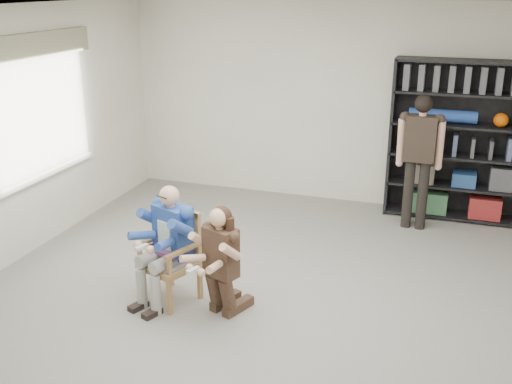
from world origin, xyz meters
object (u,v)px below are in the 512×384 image
(bookshelf, at_px, (460,142))
(standing_man, at_px, (418,163))
(seated_man, at_px, (168,244))
(kneeling_woman, at_px, (219,263))
(armchair, at_px, (169,257))

(bookshelf, relative_size, standing_man, 1.21)
(seated_man, distance_m, bookshelf, 4.17)
(seated_man, relative_size, kneeling_woman, 1.09)
(armchair, distance_m, standing_man, 3.46)
(kneeling_woman, relative_size, bookshelf, 0.52)
(seated_man, height_order, standing_man, standing_man)
(seated_man, bearing_deg, standing_man, 72.85)
(armchair, xyz_separation_m, kneeling_woman, (0.58, -0.12, 0.09))
(seated_man, relative_size, standing_man, 0.70)
(kneeling_woman, relative_size, standing_man, 0.64)
(seated_man, bearing_deg, kneeling_woman, 9.95)
(standing_man, bearing_deg, bookshelf, 48.98)
(bookshelf, bearing_deg, seated_man, -129.40)
(kneeling_woman, bearing_deg, seated_man, -170.05)
(armchair, height_order, bookshelf, bookshelf)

